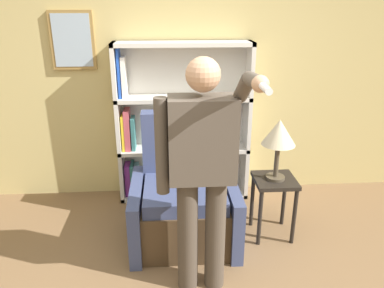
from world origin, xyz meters
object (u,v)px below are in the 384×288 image
Objects in this scene: person_standing at (202,167)px; table_lamp at (279,135)px; armchair at (184,201)px; side_table at (274,191)px; bookcase at (175,126)px.

table_lamp is at bearing 41.53° from person_standing.
armchair is 1.03m from table_lamp.
person_standing is 1.11m from side_table.
side_table is 0.54m from table_lamp.
side_table is (0.72, 0.63, -0.56)m from person_standing.
person_standing is at bearing -138.47° from side_table.
bookcase is at bearing 93.66° from armchair.
bookcase is 2.92× the size of side_table.
table_lamp reaches higher than side_table.
armchair is 1.95× the size of side_table.
armchair is 0.64× the size of person_standing.
bookcase is at bearing 95.69° from person_standing.
table_lamp is at bearing -43.55° from bookcase.
armchair is at bearing -86.34° from bookcase.
bookcase is at bearing 136.45° from table_lamp.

